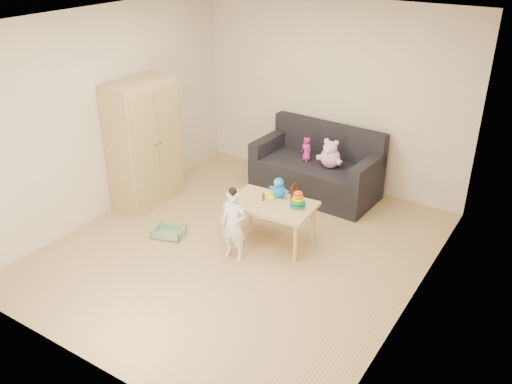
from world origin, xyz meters
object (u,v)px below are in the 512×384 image
Objects in this scene: sofa at (315,178)px; play_table at (271,222)px; wardrobe at (144,143)px; toddler at (234,225)px.

sofa is 1.73× the size of play_table.
wardrobe reaches higher than toddler.
toddler reaches higher than play_table.
play_table is (0.15, -1.43, 0.02)m from sofa.
play_table is at bearing 66.80° from toddler.
toddler is at bearing -87.82° from sofa.
sofa is at bearing 84.53° from toddler.
toddler is at bearing -16.34° from wardrobe.
wardrobe is 2.01× the size of toddler.
play_table is (1.97, 0.00, -0.59)m from wardrobe.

